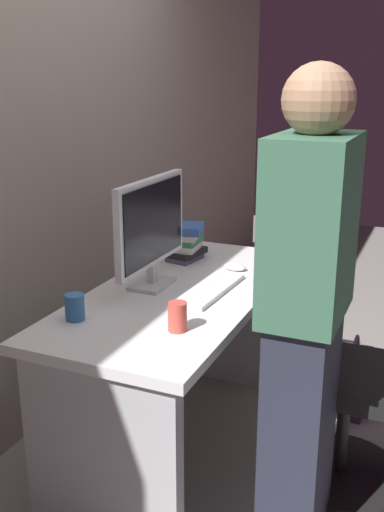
{
  "coord_description": "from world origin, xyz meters",
  "views": [
    {
      "loc": [
        -2.1,
        -0.96,
        1.6
      ],
      "look_at": [
        0.0,
        -0.05,
        0.9
      ],
      "focal_mm": 41.67,
      "sensor_mm": 36.0,
      "label": 1
    }
  ],
  "objects_px": {
    "cup_near_keyboard": "(177,317)",
    "person_at_desk": "(306,317)",
    "mouse": "(235,267)",
    "monitor": "(151,227)",
    "keyboard": "(210,290)",
    "office_chair": "(332,380)",
    "cup_by_monitor": "(75,307)",
    "handbag": "(353,380)",
    "book_stack": "(186,241)",
    "desk": "(181,340)"
  },
  "relations": [
    {
      "from": "cup_near_keyboard",
      "to": "handbag",
      "type": "distance_m",
      "value": 1.32
    },
    {
      "from": "desk",
      "to": "monitor",
      "type": "distance_m",
      "value": 0.5
    },
    {
      "from": "desk",
      "to": "keyboard",
      "type": "height_order",
      "value": "keyboard"
    },
    {
      "from": "monitor",
      "to": "office_chair",
      "type": "bearing_deg",
      "value": -83.66
    },
    {
      "from": "person_at_desk",
      "to": "keyboard",
      "type": "distance_m",
      "value": 0.57
    },
    {
      "from": "desk",
      "to": "handbag",
      "type": "relative_size",
      "value": 3.8
    },
    {
      "from": "office_chair",
      "to": "mouse",
      "type": "relative_size",
      "value": 9.4
    },
    {
      "from": "keyboard",
      "to": "monitor",
      "type": "bearing_deg",
      "value": 99.48
    },
    {
      "from": "monitor",
      "to": "book_stack",
      "type": "bearing_deg",
      "value": 3.41
    },
    {
      "from": "office_chair",
      "to": "cup_by_monitor",
      "type": "distance_m",
      "value": 1.06
    },
    {
      "from": "person_at_desk",
      "to": "monitor",
      "type": "relative_size",
      "value": 3.03
    },
    {
      "from": "person_at_desk",
      "to": "cup_by_monitor",
      "type": "xyz_separation_m",
      "value": [
        -0.14,
        0.81,
        -0.04
      ]
    },
    {
      "from": "office_chair",
      "to": "handbag",
      "type": "bearing_deg",
      "value": -1.22
    },
    {
      "from": "monitor",
      "to": "handbag",
      "type": "height_order",
      "value": "monitor"
    },
    {
      "from": "office_chair",
      "to": "book_stack",
      "type": "distance_m",
      "value": 0.94
    },
    {
      "from": "book_stack",
      "to": "cup_by_monitor",
      "type": "bearing_deg",
      "value": 175.13
    },
    {
      "from": "handbag",
      "to": "person_at_desk",
      "type": "bearing_deg",
      "value": 176.56
    },
    {
      "from": "office_chair",
      "to": "person_at_desk",
      "type": "xyz_separation_m",
      "value": [
        -0.37,
        0.05,
        0.41
      ]
    },
    {
      "from": "keyboard",
      "to": "cup_by_monitor",
      "type": "xyz_separation_m",
      "value": [
        -0.46,
        0.34,
        0.04
      ]
    },
    {
      "from": "person_at_desk",
      "to": "cup_by_monitor",
      "type": "bearing_deg",
      "value": 99.93
    },
    {
      "from": "desk",
      "to": "mouse",
      "type": "distance_m",
      "value": 0.42
    },
    {
      "from": "keyboard",
      "to": "book_stack",
      "type": "height_order",
      "value": "book_stack"
    },
    {
      "from": "monitor",
      "to": "mouse",
      "type": "distance_m",
      "value": 0.48
    },
    {
      "from": "cup_near_keyboard",
      "to": "person_at_desk",
      "type": "bearing_deg",
      "value": -79.17
    },
    {
      "from": "office_chair",
      "to": "cup_near_keyboard",
      "type": "xyz_separation_m",
      "value": [
        -0.46,
        0.47,
        0.37
      ]
    },
    {
      "from": "monitor",
      "to": "keyboard",
      "type": "xyz_separation_m",
      "value": [
        0.03,
        -0.25,
        -0.25
      ]
    },
    {
      "from": "mouse",
      "to": "keyboard",
      "type": "bearing_deg",
      "value": -179.98
    },
    {
      "from": "person_at_desk",
      "to": "monitor",
      "type": "bearing_deg",
      "value": 67.82
    },
    {
      "from": "cup_near_keyboard",
      "to": "mouse",
      "type": "bearing_deg",
      "value": 3.12
    },
    {
      "from": "office_chair",
      "to": "cup_by_monitor",
      "type": "bearing_deg",
      "value": 121.21
    },
    {
      "from": "mouse",
      "to": "book_stack",
      "type": "height_order",
      "value": "book_stack"
    },
    {
      "from": "person_at_desk",
      "to": "desk",
      "type": "bearing_deg",
      "value": 62.83
    },
    {
      "from": "desk",
      "to": "person_at_desk",
      "type": "bearing_deg",
      "value": -117.17
    },
    {
      "from": "person_at_desk",
      "to": "cup_by_monitor",
      "type": "relative_size",
      "value": 17.03
    },
    {
      "from": "book_stack",
      "to": "handbag",
      "type": "height_order",
      "value": "book_stack"
    },
    {
      "from": "office_chair",
      "to": "monitor",
      "type": "xyz_separation_m",
      "value": [
        -0.08,
        0.76,
        0.58
      ]
    },
    {
      "from": "cup_by_monitor",
      "to": "book_stack",
      "type": "height_order",
      "value": "book_stack"
    },
    {
      "from": "person_at_desk",
      "to": "handbag",
      "type": "bearing_deg",
      "value": -3.44
    },
    {
      "from": "keyboard",
      "to": "cup_by_monitor",
      "type": "bearing_deg",
      "value": 146.23
    },
    {
      "from": "monitor",
      "to": "mouse",
      "type": "xyz_separation_m",
      "value": [
        0.33,
        -0.25,
        -0.24
      ]
    },
    {
      "from": "monitor",
      "to": "mouse",
      "type": "height_order",
      "value": "monitor"
    },
    {
      "from": "office_chair",
      "to": "cup_near_keyboard",
      "type": "relative_size",
      "value": 9.08
    },
    {
      "from": "cup_near_keyboard",
      "to": "cup_by_monitor",
      "type": "relative_size",
      "value": 1.08
    },
    {
      "from": "office_chair",
      "to": "person_at_desk",
      "type": "bearing_deg",
      "value": 173.14
    },
    {
      "from": "cup_near_keyboard",
      "to": "office_chair",
      "type": "bearing_deg",
      "value": -45.9
    },
    {
      "from": "person_at_desk",
      "to": "mouse",
      "type": "bearing_deg",
      "value": 36.73
    },
    {
      "from": "desk",
      "to": "office_chair",
      "type": "relative_size",
      "value": 1.53
    },
    {
      "from": "desk",
      "to": "office_chair",
      "type": "distance_m",
      "value": 0.64
    },
    {
      "from": "keyboard",
      "to": "mouse",
      "type": "relative_size",
      "value": 4.3
    },
    {
      "from": "desk",
      "to": "cup_near_keyboard",
      "type": "height_order",
      "value": "cup_near_keyboard"
    }
  ]
}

